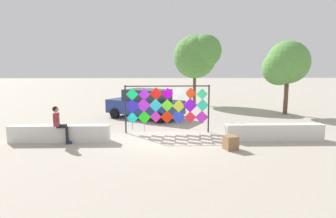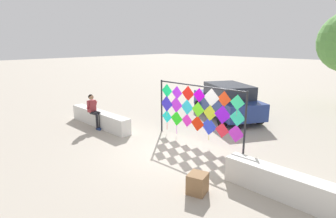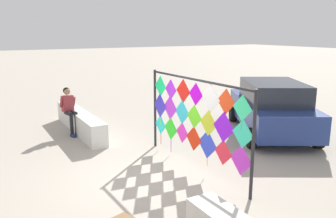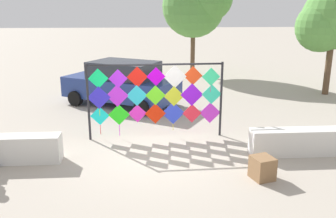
{
  "view_description": "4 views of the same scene",
  "coord_description": "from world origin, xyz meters",
  "px_view_note": "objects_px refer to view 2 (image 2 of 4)",
  "views": [
    {
      "loc": [
        -0.34,
        -12.42,
        3.18
      ],
      "look_at": [
        0.02,
        0.4,
        1.27
      ],
      "focal_mm": 31.57,
      "sensor_mm": 36.0,
      "label": 1
    },
    {
      "loc": [
        6.27,
        -6.65,
        3.8
      ],
      "look_at": [
        -0.56,
        0.22,
        1.41
      ],
      "focal_mm": 29.14,
      "sensor_mm": 36.0,
      "label": 2
    },
    {
      "loc": [
        6.75,
        -3.35,
        3.33
      ],
      "look_at": [
        -0.16,
        0.64,
        1.54
      ],
      "focal_mm": 37.15,
      "sensor_mm": 36.0,
      "label": 3
    },
    {
      "loc": [
        -0.33,
        -9.04,
        3.82
      ],
      "look_at": [
        0.32,
        0.46,
        1.11
      ],
      "focal_mm": 38.8,
      "sensor_mm": 36.0,
      "label": 4
    }
  ],
  "objects_px": {
    "kite_display_rack": "(198,108)",
    "cardboard_box_large": "(197,183)",
    "seated_vendor": "(94,109)",
    "parked_car": "(227,101)"
  },
  "relations": [
    {
      "from": "parked_car",
      "to": "cardboard_box_large",
      "type": "relative_size",
      "value": 9.19
    },
    {
      "from": "parked_car",
      "to": "cardboard_box_large",
      "type": "height_order",
      "value": "parked_car"
    },
    {
      "from": "kite_display_rack",
      "to": "cardboard_box_large",
      "type": "xyz_separation_m",
      "value": [
        2.32,
        -2.89,
        -1.11
      ]
    },
    {
      "from": "parked_car",
      "to": "kite_display_rack",
      "type": "bearing_deg",
      "value": -72.66
    },
    {
      "from": "seated_vendor",
      "to": "parked_car",
      "type": "height_order",
      "value": "parked_car"
    },
    {
      "from": "seated_vendor",
      "to": "cardboard_box_large",
      "type": "height_order",
      "value": "seated_vendor"
    },
    {
      "from": "seated_vendor",
      "to": "cardboard_box_large",
      "type": "bearing_deg",
      "value": -8.3
    },
    {
      "from": "seated_vendor",
      "to": "cardboard_box_large",
      "type": "distance_m",
      "value": 6.83
    },
    {
      "from": "kite_display_rack",
      "to": "seated_vendor",
      "type": "relative_size",
      "value": 2.57
    },
    {
      "from": "seated_vendor",
      "to": "cardboard_box_large",
      "type": "relative_size",
      "value": 2.93
    }
  ]
}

